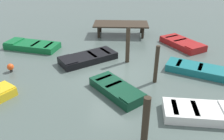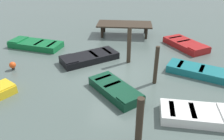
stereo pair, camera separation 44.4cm
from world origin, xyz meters
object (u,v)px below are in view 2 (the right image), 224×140
Objects in this scene: rowboat_red at (186,44)px; mooring_piling_far_right at (129,45)px; rowboat_teal at (208,73)px; rowboat_dark_green at (115,89)px; mooring_piling_near_left at (139,123)px; mooring_piling_center at (156,65)px; dock_segment at (124,25)px; marker_buoy at (13,65)px; rowboat_green at (35,44)px; rowboat_white at (198,114)px; rowboat_black at (89,57)px.

rowboat_red is 1.58× the size of mooring_piling_far_right.
rowboat_teal is 1.46× the size of rowboat_dark_green.
mooring_piling_near_left is at bearing -84.99° from mooring_piling_far_right.
mooring_piling_center reaches higher than rowboat_dark_green.
marker_buoy is at bearing -132.34° from dock_segment.
marker_buoy is at bearing 145.02° from mooring_piling_near_left.
rowboat_dark_green is 7.99m from rowboat_green.
dock_segment is 8.46m from rowboat_dark_green.
rowboat_dark_green is at bearing -66.81° from rowboat_red.
mooring_piling_center is 7.88m from marker_buoy.
rowboat_teal is at bearing -17.44° from mooring_piling_far_right.
rowboat_green is 1.11× the size of rowboat_red.
rowboat_dark_green is 1.00× the size of rowboat_white.
dock_segment reaches higher than marker_buoy.
rowboat_green is at bearing -172.84° from rowboat_teal.
rowboat_green is (-6.00, -3.22, -0.62)m from dock_segment.
rowboat_teal is at bearing 72.86° from rowboat_dark_green.
rowboat_dark_green is 1.49× the size of mooring_piling_center.
mooring_piling_far_right is 4.56× the size of marker_buoy.
mooring_piling_near_left is 4.34m from mooring_piling_center.
mooring_piling_center is (1.89, 1.17, 0.77)m from rowboat_dark_green.
rowboat_green is 6.82m from mooring_piling_far_right.
rowboat_green is (-10.80, 3.09, 0.00)m from rowboat_teal.
rowboat_dark_green is (-4.75, -2.13, 0.00)m from rowboat_teal.
mooring_piling_near_left is at bearing -102.13° from rowboat_teal.
rowboat_dark_green is 2.35m from mooring_piling_center.
rowboat_white and rowboat_green have the same top height.
mooring_piling_far_right is (2.39, 0.03, 0.88)m from rowboat_black.
rowboat_dark_green is at bearing 108.86° from mooring_piling_near_left.
dock_segment is at bearing 139.06° from rowboat_dark_green.
marker_buoy is (-6.42, -1.67, -0.81)m from mooring_piling_far_right.
mooring_piling_near_left is (1.06, -3.09, 0.75)m from rowboat_dark_green.
rowboat_red is at bearing 35.92° from mooring_piling_far_right.
rowboat_green is 8.95m from mooring_piling_center.
rowboat_black is 1.04× the size of rowboat_red.
mooring_piling_center is at bearing 122.57° from rowboat_white.
rowboat_dark_green is 1.52× the size of mooring_piling_near_left.
rowboat_red is at bearing 70.62° from mooring_piling_near_left.
rowboat_teal is at bearing 54.73° from mooring_piling_near_left.
mooring_piling_center reaches higher than rowboat_red.
dock_segment is at bearing -148.33° from rowboat_red.
mooring_piling_near_left is at bearing -101.01° from mooring_piling_center.
marker_buoy reaches higher than rowboat_black.
mooring_piling_far_right is at bearing 95.01° from mooring_piling_near_left.
dock_segment is at bearing -146.77° from rowboat_black.
marker_buoy is (-10.29, -4.47, 0.07)m from rowboat_red.
rowboat_dark_green is 6.11× the size of marker_buoy.
mooring_piling_far_right is at bearing 123.26° from rowboat_white.
rowboat_dark_green is at bearing 150.76° from rowboat_green.
rowboat_green and rowboat_red have the same top height.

